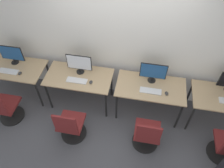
{
  "coord_description": "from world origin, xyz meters",
  "views": [
    {
      "loc": [
        0.47,
        -2.34,
        3.75
      ],
      "look_at": [
        0.0,
        0.13,
        0.91
      ],
      "focal_mm": 35.0,
      "sensor_mm": 36.0,
      "label": 1
    }
  ],
  "objects_px": {
    "keyboard_far_left": "(9,71)",
    "monitor_right": "(153,72)",
    "mouse_far_left": "(20,73)",
    "keyboard_right": "(151,91)",
    "monitor_left": "(79,63)",
    "keyboard_left": "(77,81)",
    "mouse_left": "(91,82)",
    "monitor_far_left": "(11,54)",
    "office_chair_left": "(71,126)",
    "office_chair_right": "(147,135)",
    "mouse_right": "(167,93)",
    "office_chair_far_left": "(5,108)"
  },
  "relations": [
    {
      "from": "monitor_right",
      "to": "monitor_left",
      "type": "bearing_deg",
      "value": -178.73
    },
    {
      "from": "keyboard_far_left",
      "to": "office_chair_right",
      "type": "height_order",
      "value": "office_chair_right"
    },
    {
      "from": "keyboard_left",
      "to": "mouse_right",
      "type": "distance_m",
      "value": 1.64
    },
    {
      "from": "keyboard_far_left",
      "to": "office_chair_far_left",
      "type": "xyz_separation_m",
      "value": [
        0.08,
        -0.57,
        -0.42
      ]
    },
    {
      "from": "mouse_far_left",
      "to": "mouse_right",
      "type": "distance_m",
      "value": 2.77
    },
    {
      "from": "mouse_far_left",
      "to": "mouse_right",
      "type": "height_order",
      "value": "same"
    },
    {
      "from": "keyboard_right",
      "to": "monitor_far_left",
      "type": "bearing_deg",
      "value": 174.79
    },
    {
      "from": "monitor_left",
      "to": "office_chair_left",
      "type": "relative_size",
      "value": 0.55
    },
    {
      "from": "keyboard_far_left",
      "to": "monitor_left",
      "type": "relative_size",
      "value": 0.81
    },
    {
      "from": "monitor_right",
      "to": "keyboard_right",
      "type": "height_order",
      "value": "monitor_right"
    },
    {
      "from": "mouse_far_left",
      "to": "office_chair_right",
      "type": "relative_size",
      "value": 0.1
    },
    {
      "from": "keyboard_far_left",
      "to": "monitor_left",
      "type": "distance_m",
      "value": 1.4
    },
    {
      "from": "monitor_far_left",
      "to": "mouse_right",
      "type": "bearing_deg",
      "value": -4.87
    },
    {
      "from": "office_chair_left",
      "to": "monitor_right",
      "type": "xyz_separation_m",
      "value": [
        1.31,
        0.99,
        0.63
      ]
    },
    {
      "from": "mouse_far_left",
      "to": "keyboard_right",
      "type": "distance_m",
      "value": 2.48
    },
    {
      "from": "monitor_far_left",
      "to": "office_chair_far_left",
      "type": "bearing_deg",
      "value": -84.73
    },
    {
      "from": "office_chair_left",
      "to": "mouse_left",
      "type": "bearing_deg",
      "value": 73.44
    },
    {
      "from": "keyboard_far_left",
      "to": "mouse_left",
      "type": "relative_size",
      "value": 4.28
    },
    {
      "from": "keyboard_far_left",
      "to": "mouse_left",
      "type": "bearing_deg",
      "value": 0.68
    },
    {
      "from": "mouse_left",
      "to": "monitor_right",
      "type": "height_order",
      "value": "monitor_right"
    },
    {
      "from": "monitor_left",
      "to": "keyboard_right",
      "type": "height_order",
      "value": "monitor_left"
    },
    {
      "from": "keyboard_right",
      "to": "office_chair_left",
      "type": "bearing_deg",
      "value": -151.01
    },
    {
      "from": "mouse_left",
      "to": "monitor_left",
      "type": "bearing_deg",
      "value": 138.79
    },
    {
      "from": "office_chair_right",
      "to": "office_chair_far_left",
      "type": "bearing_deg",
      "value": 178.77
    },
    {
      "from": "keyboard_far_left",
      "to": "mouse_left",
      "type": "distance_m",
      "value": 1.63
    },
    {
      "from": "mouse_far_left",
      "to": "mouse_left",
      "type": "relative_size",
      "value": 1.0
    },
    {
      "from": "monitor_left",
      "to": "keyboard_right",
      "type": "relative_size",
      "value": 1.24
    },
    {
      "from": "mouse_far_left",
      "to": "office_chair_right",
      "type": "bearing_deg",
      "value": -13.72
    },
    {
      "from": "mouse_left",
      "to": "office_chair_right",
      "type": "distance_m",
      "value": 1.37
    },
    {
      "from": "monitor_far_left",
      "to": "monitor_left",
      "type": "relative_size",
      "value": 1.0
    },
    {
      "from": "office_chair_far_left",
      "to": "monitor_left",
      "type": "height_order",
      "value": "monitor_left"
    },
    {
      "from": "monitor_left",
      "to": "keyboard_right",
      "type": "bearing_deg",
      "value": -9.88
    },
    {
      "from": "office_chair_far_left",
      "to": "mouse_right",
      "type": "xyz_separation_m",
      "value": [
        2.93,
        0.58,
        0.43
      ]
    },
    {
      "from": "monitor_far_left",
      "to": "mouse_far_left",
      "type": "relative_size",
      "value": 5.31
    },
    {
      "from": "keyboard_far_left",
      "to": "mouse_right",
      "type": "distance_m",
      "value": 3.01
    },
    {
      "from": "office_chair_left",
      "to": "office_chair_far_left",
      "type": "bearing_deg",
      "value": 174.16
    },
    {
      "from": "keyboard_far_left",
      "to": "mouse_far_left",
      "type": "height_order",
      "value": "mouse_far_left"
    },
    {
      "from": "mouse_far_left",
      "to": "office_chair_far_left",
      "type": "bearing_deg",
      "value": -106.66
    },
    {
      "from": "keyboard_far_left",
      "to": "monitor_right",
      "type": "height_order",
      "value": "monitor_right"
    },
    {
      "from": "keyboard_far_left",
      "to": "monitor_right",
      "type": "bearing_deg",
      "value": 5.98
    },
    {
      "from": "mouse_right",
      "to": "office_chair_far_left",
      "type": "bearing_deg",
      "value": -168.78
    },
    {
      "from": "keyboard_far_left",
      "to": "mouse_right",
      "type": "height_order",
      "value": "mouse_right"
    },
    {
      "from": "keyboard_right",
      "to": "office_chair_right",
      "type": "distance_m",
      "value": 0.77
    },
    {
      "from": "keyboard_far_left",
      "to": "mouse_right",
      "type": "xyz_separation_m",
      "value": [
        3.01,
        0.01,
        0.01
      ]
    },
    {
      "from": "keyboard_far_left",
      "to": "keyboard_right",
      "type": "height_order",
      "value": "same"
    },
    {
      "from": "mouse_far_left",
      "to": "monitor_left",
      "type": "xyz_separation_m",
      "value": [
        1.12,
        0.27,
        0.21
      ]
    },
    {
      "from": "monitor_left",
      "to": "keyboard_left",
      "type": "relative_size",
      "value": 1.24
    },
    {
      "from": "keyboard_left",
      "to": "mouse_left",
      "type": "height_order",
      "value": "mouse_left"
    },
    {
      "from": "office_chair_left",
      "to": "mouse_right",
      "type": "relative_size",
      "value": 9.62
    },
    {
      "from": "monitor_far_left",
      "to": "keyboard_right",
      "type": "height_order",
      "value": "monitor_far_left"
    }
  ]
}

